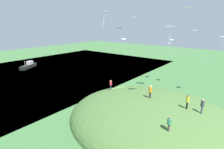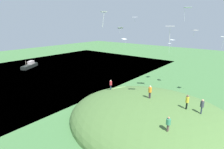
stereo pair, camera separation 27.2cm
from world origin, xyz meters
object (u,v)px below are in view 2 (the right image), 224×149
person_on_hilltop (187,100)px  kite_4 (135,17)px  person_near_shore (150,90)px  kite_9 (170,27)px  kite_6 (223,37)px  person_with_child (111,84)px  kite_8 (104,13)px  kite_1 (169,44)px  kite_5 (124,39)px  kite_0 (120,28)px  kite_2 (172,40)px  person_watching_kites (202,105)px  kite_3 (195,30)px  kite_7 (188,8)px  boat_on_lake (30,65)px  person_walking_path (168,122)px

person_on_hilltop → kite_4: (-18.59, 17.43, 10.23)m
person_near_shore → kite_9: 8.48m
person_on_hilltop → kite_6: size_ratio=0.88×
person_with_child → kite_8: bearing=-175.7°
kite_1 → kite_5: kite_5 is taller
person_on_hilltop → kite_0: 21.68m
person_with_child → kite_5: 15.35m
kite_0 → kite_1: 10.55m
kite_1 → kite_4: bearing=153.6°
kite_1 → kite_9: (4.37, -11.48, 3.32)m
person_with_child → kite_8: kite_8 is taller
kite_2 → kite_8: size_ratio=1.00×
kite_2 → kite_9: 17.99m
person_watching_kites → kite_3: size_ratio=1.38×
person_near_shore → kite_2: bearing=91.5°
person_with_child → person_watching_kites: 14.10m
person_near_shore → kite_1: bearing=90.3°
person_watching_kites → kite_7: 16.45m
person_watching_kites → kite_5: (-20.31, 13.08, 5.60)m
person_on_hilltop → kite_2: 20.06m
boat_on_lake → kite_4: kite_4 is taller
kite_8 → kite_6: bearing=56.9°
kite_0 → kite_7: bearing=1.5°
person_walking_path → kite_1: bearing=-148.5°
person_watching_kites → kite_6: size_ratio=0.87×
person_near_shore → person_walking_path: bearing=-58.9°
person_on_hilltop → person_walking_path: bearing=-168.7°
person_with_child → person_near_shore: bearing=-121.3°
person_with_child → person_walking_path: (12.31, -6.05, 0.14)m
person_near_shore → kite_3: kite_3 is taller
person_near_shore → person_watching_kites: (6.41, 0.60, -0.43)m
person_with_child → kite_4: (-6.11, 16.63, 10.99)m
boat_on_lake → kite_3: bearing=-107.5°
kite_3 → kite_5: bearing=-169.4°
kite_0 → boat_on_lake: bearing=-170.7°
kite_3 → kite_8: 20.39m
person_walking_path → person_watching_kites: 5.88m
kite_0 → kite_9: kite_9 is taller
kite_8 → boat_on_lake: bearing=167.5°
person_with_child → kite_3: 19.26m
kite_1 → kite_5: size_ratio=1.40×
person_on_hilltop → kite_9: size_ratio=0.99×
kite_5 → kite_8: 19.17m
person_watching_kites → kite_3: 18.55m
person_near_shore → kite_6: 16.59m
person_walking_path → kite_1: kite_1 is taller
kite_7 → kite_9: (1.34, -10.09, -2.78)m
person_near_shore → kite_5: (-13.90, 13.68, 5.17)m
person_on_hilltop → person_watching_kites: size_ratio=1.01×
kite_6 → kite_7: kite_7 is taller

